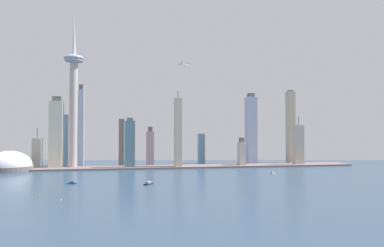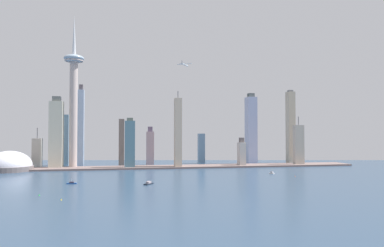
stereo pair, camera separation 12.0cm
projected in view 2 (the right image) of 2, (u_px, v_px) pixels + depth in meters
name	position (u px, v px, depth m)	size (l,w,h in m)	color
ground_plane	(248.00, 204.00, 370.07)	(6000.00, 6000.00, 0.00)	#2C425C
waterfront_pier	(183.00, 167.00, 780.39)	(774.37, 62.90, 3.53)	#705D5A
observation_tower	(74.00, 92.00, 762.68)	(42.08, 42.08, 325.32)	#BEAAA3
stadium_dome	(9.00, 166.00, 702.32)	(88.86, 88.86, 59.20)	#685F60
skyscraper_0	(56.00, 134.00, 752.56)	(26.99, 23.76, 151.28)	beige
skyscraper_1	(299.00, 145.00, 829.56)	(22.52, 12.72, 112.96)	#B3A899
skyscraper_2	(242.00, 153.00, 803.62)	(14.31, 20.73, 64.52)	beige
skyscraper_3	(121.00, 142.00, 813.78)	(12.05, 12.06, 106.63)	#6C6059
skyscraper_4	(291.00, 127.00, 901.55)	(17.54, 19.92, 182.73)	#B6A78E
skyscraper_5	(37.00, 153.00, 777.95)	(18.94, 16.19, 85.90)	#A79E91
skyscraper_6	(81.00, 127.00, 799.46)	(13.64, 19.72, 182.47)	#98B0CF
skyscraper_7	(130.00, 144.00, 751.34)	(21.10, 15.13, 106.35)	slate
skyscraper_8	(201.00, 148.00, 888.17)	(15.71, 15.57, 73.59)	slate
skyscraper_9	(150.00, 147.00, 842.22)	(17.29, 13.57, 89.82)	#A48B92
skyscraper_10	(64.00, 140.00, 826.87)	(21.99, 15.46, 117.08)	#6E93A8
skyscraper_11	(178.00, 133.00, 766.70)	(14.47, 20.13, 164.39)	#C6B199
skyscraper_12	(251.00, 130.00, 878.68)	(23.23, 27.29, 172.02)	#9BA6CA
boat_0	(272.00, 173.00, 654.11)	(7.36, 11.51, 10.35)	silver
boat_1	(149.00, 183.00, 515.66)	(15.25, 18.39, 4.44)	#1B2430
boat_2	(72.00, 183.00, 522.42)	(14.13, 5.78, 7.44)	navy
channel_buoy_0	(39.00, 195.00, 422.08)	(1.66, 1.66, 1.85)	green
channel_buoy_1	(295.00, 176.00, 611.69)	(1.24, 1.24, 2.48)	#E54C19
channel_buoy_2	(61.00, 199.00, 392.81)	(1.57, 1.57, 1.59)	yellow
airplane	(185.00, 65.00, 830.19)	(32.30, 31.44, 8.23)	silver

